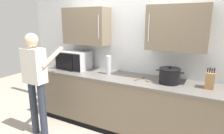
# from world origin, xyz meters

# --- Properties ---
(back_wall_tiled) EXTENTS (4.34, 0.44, 2.56)m
(back_wall_tiled) POSITION_xyz_m (0.00, 1.05, 1.38)
(back_wall_tiled) COLOR silver
(back_wall_tiled) RESTS_ON ground_plane
(counter_unit) EXTENTS (3.05, 0.67, 0.93)m
(counter_unit) POSITION_xyz_m (0.00, 0.72, 0.46)
(counter_unit) COLOR #756651
(counter_unit) RESTS_ON ground_plane
(microwave_oven) EXTENTS (0.56, 0.40, 0.33)m
(microwave_oven) POSITION_xyz_m (-1.02, 0.76, 1.09)
(microwave_oven) COLOR #B7BABF
(microwave_oven) RESTS_ON counter_unit
(wooden_spoon) EXTENTS (0.23, 0.24, 0.02)m
(wooden_spoon) POSITION_xyz_m (0.38, 0.69, 0.94)
(wooden_spoon) COLOR brown
(wooden_spoon) RESTS_ON counter_unit
(thermos_flask) EXTENTS (0.09, 0.09, 0.31)m
(thermos_flask) POSITION_xyz_m (-0.26, 0.75, 1.08)
(thermos_flask) COLOR #B7BABF
(thermos_flask) RESTS_ON counter_unit
(knife_block) EXTENTS (0.11, 0.15, 0.29)m
(knife_block) POSITION_xyz_m (1.28, 0.78, 1.04)
(knife_block) COLOR #A37547
(knife_block) RESTS_ON counter_unit
(stock_pot) EXTENTS (0.39, 0.30, 0.25)m
(stock_pot) POSITION_xyz_m (0.76, 0.74, 1.04)
(stock_pot) COLOR black
(stock_pot) RESTS_ON counter_unit
(person_figure) EXTENTS (0.44, 0.63, 1.64)m
(person_figure) POSITION_xyz_m (-1.08, -0.07, 0.98)
(person_figure) COLOR #282D3D
(person_figure) RESTS_ON ground_plane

